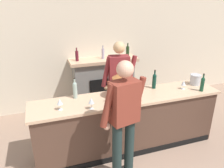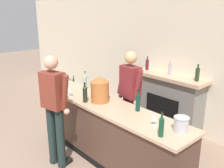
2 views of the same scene
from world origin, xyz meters
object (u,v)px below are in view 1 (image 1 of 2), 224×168
object	(u,v)px
person_bartender	(119,84)
wine_glass_near_bucket	(60,102)
copper_dispenser	(122,85)
wine_bottle_burgundy_dark	(154,80)
wine_glass_front_right	(91,101)
person_customer	(124,121)
wine_bottle_port_short	(75,89)
wine_glass_front_left	(184,83)
wine_bottle_merlot_tall	(202,83)
ice_bucket_steel	(195,80)
fireplace_stone	(104,82)
wine_bottle_cabernet_heavy	(117,95)

from	to	relation	value
person_bartender	wine_glass_near_bucket	bearing A→B (deg)	-149.99
copper_dispenser	wine_bottle_burgundy_dark	xyz separation A→B (m)	(0.68, 0.17, -0.07)
wine_glass_front_right	person_customer	bearing A→B (deg)	-57.22
person_bartender	wine_bottle_burgundy_dark	bearing A→B (deg)	-35.03
wine_bottle_port_short	wine_glass_near_bucket	world-z (taller)	wine_bottle_port_short
person_bartender	wine_glass_front_left	xyz separation A→B (m)	(0.99, -0.56, 0.11)
person_customer	wine_glass_front_right	size ratio (longest dim) A/B	10.07
wine_bottle_merlot_tall	wine_bottle_burgundy_dark	distance (m)	0.81
wine_glass_near_bucket	person_customer	bearing A→B (deg)	-38.95
ice_bucket_steel	wine_glass_front_left	world-z (taller)	ice_bucket_steel
copper_dispenser	wine_glass_front_right	distance (m)	0.60
person_bartender	wine_glass_near_bucket	world-z (taller)	person_bartender
copper_dispenser	wine_bottle_merlot_tall	size ratio (longest dim) A/B	1.36
wine_glass_near_bucket	wine_glass_front_right	bearing A→B (deg)	-15.22
fireplace_stone	wine_bottle_merlot_tall	distance (m)	2.28
copper_dispenser	wine_bottle_cabernet_heavy	world-z (taller)	copper_dispenser
person_bartender	wine_bottle_port_short	distance (m)	0.93
wine_bottle_cabernet_heavy	wine_bottle_port_short	size ratio (longest dim) A/B	0.96
copper_dispenser	ice_bucket_steel	size ratio (longest dim) A/B	2.21
copper_dispenser	wine_glass_near_bucket	bearing A→B (deg)	-173.55
ice_bucket_steel	wine_bottle_burgundy_dark	size ratio (longest dim) A/B	0.57
person_bartender	wine_bottle_cabernet_heavy	size ratio (longest dim) A/B	5.44
person_bartender	ice_bucket_steel	world-z (taller)	person_bartender
copper_dispenser	wine_bottle_port_short	xyz separation A→B (m)	(-0.70, 0.21, -0.06)
wine_glass_near_bucket	fireplace_stone	bearing A→B (deg)	56.69
ice_bucket_steel	person_bartender	bearing A→B (deg)	161.19
wine_bottle_port_short	wine_bottle_burgundy_dark	size ratio (longest dim) A/B	1.01
wine_bottle_burgundy_dark	wine_glass_near_bucket	world-z (taller)	wine_bottle_burgundy_dark
copper_dispenser	wine_glass_front_right	world-z (taller)	copper_dispenser
wine_bottle_merlot_tall	wine_bottle_cabernet_heavy	distance (m)	1.54
fireplace_stone	copper_dispenser	distance (m)	1.78
wine_bottle_merlot_tall	wine_glass_near_bucket	xyz separation A→B (m)	(-2.37, 0.09, -0.01)
person_bartender	wine_bottle_cabernet_heavy	bearing A→B (deg)	-112.15
wine_bottle_burgundy_dark	wine_glass_near_bucket	size ratio (longest dim) A/B	1.98
copper_dispenser	wine_bottle_cabernet_heavy	bearing A→B (deg)	-126.95
person_customer	wine_bottle_cabernet_heavy	distance (m)	0.54
wine_bottle_cabernet_heavy	wine_bottle_port_short	xyz separation A→B (m)	(-0.56, 0.41, 0.00)
person_customer	person_bartender	xyz separation A→B (m)	(0.39, 1.25, -0.02)
wine_glass_front_right	person_bartender	bearing A→B (deg)	47.68
copper_dispenser	wine_glass_front_left	xyz separation A→B (m)	(1.15, -0.02, -0.11)
wine_bottle_merlot_tall	wine_bottle_burgundy_dark	xyz separation A→B (m)	(-0.72, 0.37, 0.01)
wine_bottle_cabernet_heavy	wine_glass_front_right	bearing A→B (deg)	-175.05
ice_bucket_steel	wine_glass_front_left	distance (m)	0.35
wine_bottle_burgundy_dark	wine_glass_front_left	world-z (taller)	wine_bottle_burgundy_dark
ice_bucket_steel	wine_bottle_burgundy_dark	world-z (taller)	wine_bottle_burgundy_dark
ice_bucket_steel	wine_bottle_port_short	distance (m)	2.19
person_customer	wine_bottle_cabernet_heavy	xyz separation A→B (m)	(0.09, 0.52, 0.13)
wine_bottle_cabernet_heavy	wine_glass_near_bucket	distance (m)	0.84
wine_bottle_port_short	wine_bottle_burgundy_dark	bearing A→B (deg)	-1.64
wine_bottle_cabernet_heavy	wine_bottle_merlot_tall	bearing A→B (deg)	-0.13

